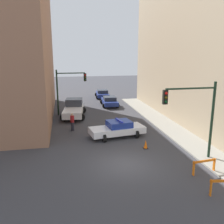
# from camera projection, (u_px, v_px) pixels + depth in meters

# --- Properties ---
(ground_plane) EXTENTS (120.00, 120.00, 0.00)m
(ground_plane) POSITION_uv_depth(u_px,v_px,m) (125.00, 165.00, 16.28)
(ground_plane) COLOR #38383D
(sidewalk_right) EXTENTS (2.40, 44.00, 0.12)m
(sidewalk_right) POSITION_uv_depth(u_px,v_px,m) (211.00, 156.00, 17.43)
(sidewalk_right) COLOR gray
(sidewalk_right) RESTS_ON ground_plane
(traffic_light_near) EXTENTS (3.64, 0.35, 5.20)m
(traffic_light_near) POSITION_uv_depth(u_px,v_px,m) (197.00, 109.00, 16.17)
(traffic_light_near) COLOR black
(traffic_light_near) RESTS_ON sidewalk_right
(traffic_light_far) EXTENTS (3.44, 0.35, 5.20)m
(traffic_light_far) POSITION_uv_depth(u_px,v_px,m) (67.00, 86.00, 28.54)
(traffic_light_far) COLOR black
(traffic_light_far) RESTS_ON ground_plane
(police_car) EXTENTS (4.93, 2.82, 1.52)m
(police_car) POSITION_uv_depth(u_px,v_px,m) (118.00, 129.00, 21.47)
(police_car) COLOR white
(police_car) RESTS_ON ground_plane
(white_truck) EXTENTS (3.07, 5.61, 1.90)m
(white_truck) POSITION_uv_depth(u_px,v_px,m) (74.00, 109.00, 28.13)
(white_truck) COLOR silver
(white_truck) RESTS_ON ground_plane
(parked_car_near) EXTENTS (2.37, 4.36, 1.31)m
(parked_car_near) POSITION_uv_depth(u_px,v_px,m) (109.00, 101.00, 33.68)
(parked_car_near) COLOR navy
(parked_car_near) RESTS_ON ground_plane
(parked_car_mid) EXTENTS (2.46, 4.41, 1.31)m
(parked_car_mid) POSITION_uv_depth(u_px,v_px,m) (102.00, 94.00, 39.60)
(parked_car_mid) COLOR navy
(parked_car_mid) RESTS_ON ground_plane
(pedestrian_crossing) EXTENTS (0.41, 0.41, 1.66)m
(pedestrian_crossing) POSITION_uv_depth(u_px,v_px,m) (72.00, 122.00, 23.08)
(pedestrian_crossing) COLOR black
(pedestrian_crossing) RESTS_ON ground_plane
(barrier_mid) EXTENTS (1.60, 0.31, 0.90)m
(barrier_mid) POSITION_uv_depth(u_px,v_px,m) (204.00, 164.00, 14.92)
(barrier_mid) COLOR orange
(barrier_mid) RESTS_ON ground_plane
(traffic_cone) EXTENTS (0.36, 0.36, 0.66)m
(traffic_cone) POSITION_uv_depth(u_px,v_px,m) (146.00, 144.00, 18.94)
(traffic_cone) COLOR black
(traffic_cone) RESTS_ON ground_plane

